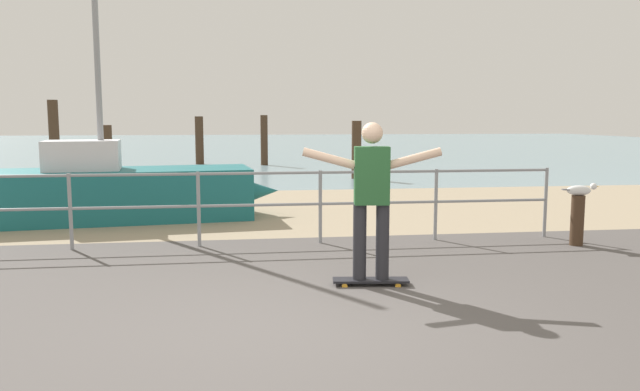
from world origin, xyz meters
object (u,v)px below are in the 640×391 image
at_px(skateboard, 371,280).
at_px(seagull, 580,190).
at_px(sailboat, 131,191).
at_px(skateboarder, 372,192).
at_px(bollard_short, 577,221).

height_order(skateboard, seagull, seagull).
relative_size(sailboat, skateboarder, 3.29).
relative_size(sailboat, skateboard, 6.64).
bearing_deg(skateboard, skateboarder, -135.00).
distance_m(sailboat, bollard_short, 7.18).
relative_size(skateboarder, bollard_short, 2.30).
xyz_separation_m(skateboard, bollard_short, (3.28, 1.63, 0.29)).
bearing_deg(seagull, skateboarder, -153.73).
height_order(sailboat, skateboard, sailboat).
distance_m(skateboarder, seagull, 3.68).
height_order(sailboat, bollard_short, sailboat).
xyz_separation_m(bollard_short, seagull, (0.02, -0.00, 0.43)).
bearing_deg(skateboard, bollard_short, 26.44).
xyz_separation_m(sailboat, skateboard, (3.20, -4.72, -0.46)).
bearing_deg(bollard_short, skateboard, -153.56).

